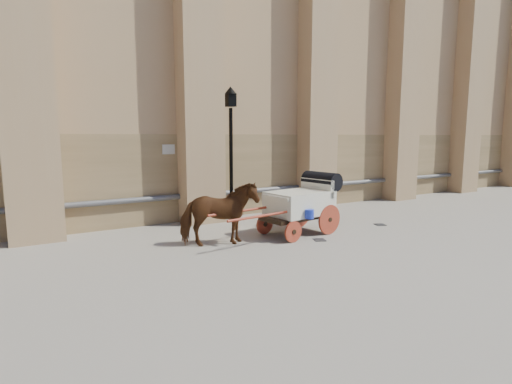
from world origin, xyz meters
TOP-DOWN VIEW (x-y plane):
  - ground at (0.00, 0.00)m, footprint 90.00×90.00m
  - horse at (-1.79, 0.58)m, footprint 2.20×1.40m
  - carriage at (1.00, 0.55)m, footprint 4.29×1.67m
  - street_lamp at (0.13, 3.58)m, footprint 0.43×0.43m
  - drain_grate_near at (0.89, -0.39)m, footprint 0.42×0.42m
  - drain_grate_far at (3.91, 0.12)m, footprint 0.41×0.41m

SIDE VIEW (x-z plane):
  - ground at x=0.00m, z-range 0.00..0.00m
  - drain_grate_near at x=0.89m, z-range 0.00..0.01m
  - drain_grate_far at x=3.91m, z-range 0.00..0.01m
  - horse at x=-1.79m, z-range 0.00..1.72m
  - carriage at x=1.00m, z-range 0.07..1.90m
  - street_lamp at x=0.13m, z-range 0.16..4.79m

